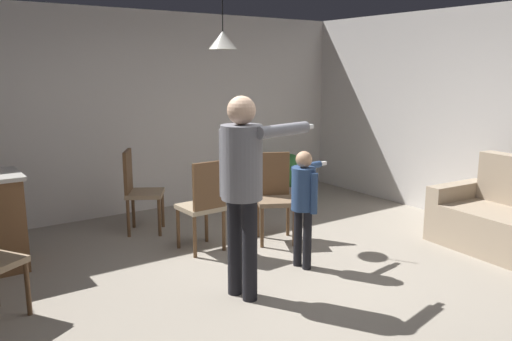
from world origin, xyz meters
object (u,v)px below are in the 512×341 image
(potted_plant_corner, at_px, (290,173))
(person_adult, at_px, (243,175))
(dining_chair_centre_back, at_px, (139,188))
(person_child, at_px, (304,196))
(dining_chair_spare, at_px, (275,193))
(dining_chair_near_wall, at_px, (204,202))

(potted_plant_corner, bearing_deg, person_adult, -134.83)
(dining_chair_centre_back, height_order, potted_plant_corner, dining_chair_centre_back)
(person_child, height_order, potted_plant_corner, person_child)
(person_adult, relative_size, dining_chair_spare, 1.73)
(person_child, bearing_deg, person_adult, -83.85)
(potted_plant_corner, bearing_deg, dining_chair_centre_back, -172.72)
(dining_chair_centre_back, height_order, dining_chair_spare, same)
(person_child, height_order, dining_chair_spare, person_child)
(person_adult, distance_m, dining_chair_centre_back, 2.26)
(potted_plant_corner, bearing_deg, person_child, -125.74)
(person_adult, xyz_separation_m, person_child, (0.85, 0.22, -0.35))
(person_adult, relative_size, person_child, 1.48)
(person_adult, relative_size, potted_plant_corner, 2.60)
(person_adult, xyz_separation_m, dining_chair_near_wall, (0.26, 1.17, -0.53))
(dining_chair_centre_back, xyz_separation_m, potted_plant_corner, (2.56, 0.33, -0.18))
(person_child, height_order, dining_chair_centre_back, person_child)
(person_adult, xyz_separation_m, dining_chair_spare, (1.12, 1.05, -0.53))
(dining_chair_spare, relative_size, potted_plant_corner, 1.50)
(dining_chair_near_wall, bearing_deg, person_adult, -104.84)
(person_child, bearing_deg, dining_chair_spare, 153.96)
(dining_chair_spare, bearing_deg, dining_chair_centre_back, -16.98)
(dining_chair_centre_back, distance_m, potted_plant_corner, 2.59)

